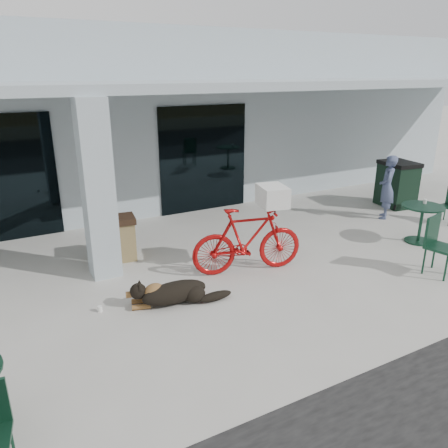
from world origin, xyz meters
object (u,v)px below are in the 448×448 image
cafe_chair_far_a (442,247)px  wheeled_bin (397,184)px  person (387,187)px  trash_receptacle (122,238)px  bicycle (248,240)px  cafe_table_far (421,224)px  dog (175,291)px

cafe_chair_far_a → wheeled_bin: bearing=38.7°
person → trash_receptacle: person is taller
bicycle → wheeled_bin: size_ratio=1.68×
wheeled_bin → cafe_table_far: bearing=-121.1°
person → dog: bearing=-29.7°
cafe_table_far → trash_receptacle: bearing=160.0°
bicycle → trash_receptacle: 2.48m
cafe_chair_far_a → bicycle: bearing=137.0°
person → cafe_table_far: bearing=25.1°
person → wheeled_bin: bearing=166.2°
wheeled_bin → dog: bearing=-157.0°
bicycle → cafe_chair_far_a: (3.00, -1.75, -0.08)m
bicycle → cafe_table_far: bearing=-84.3°
trash_receptacle → wheeled_bin: size_ratio=0.72×
bicycle → wheeled_bin: (5.71, 1.64, -0.01)m
cafe_table_far → cafe_chair_far_a: (-1.03, -1.26, 0.13)m
bicycle → person: person is taller
dog → bicycle: bearing=30.6°
dog → trash_receptacle: size_ratio=1.42×
person → trash_receptacle: bearing=-48.4°
bicycle → cafe_table_far: bicycle is taller
bicycle → cafe_table_far: (4.03, -0.50, -0.21)m
bicycle → person: 4.76m
dog → cafe_table_far: cafe_table_far is taller
dog → person: bearing=28.2°
trash_receptacle → cafe_chair_far_a: bearing=-35.0°
trash_receptacle → wheeled_bin: bearing=0.0°
dog → cafe_chair_far_a: cafe_chair_far_a is taller
trash_receptacle → bicycle: bearing=-41.7°
bicycle → wheeled_bin: bearing=-61.2°
cafe_chair_far_a → trash_receptacle: (-4.84, 3.40, -0.10)m
cafe_table_far → person: bearing=68.3°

